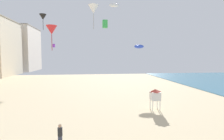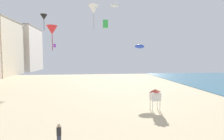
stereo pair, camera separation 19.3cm
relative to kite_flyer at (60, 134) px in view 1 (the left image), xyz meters
name	(u,v)px [view 1 (the left image)]	position (x,y,z in m)	size (l,w,h in m)	color
boardwalk_hotel_distant	(16,49)	(-31.70, 74.81, 9.16)	(17.91, 20.69, 20.14)	silver
kite_flyer	(60,134)	(0.00, 0.00, 0.00)	(0.34, 0.34, 1.64)	#383D4C
lifeguard_stand	(155,95)	(10.00, 7.68, 0.92)	(1.10, 1.10, 2.55)	white
kite_white_delta	(94,9)	(2.77, 12.95, 12.20)	(1.48, 1.48, 3.35)	white
kite_blue_parafoil	(139,46)	(12.34, 23.31, 7.67)	(2.04, 0.57, 0.79)	blue
kite_red_delta	(52,30)	(-3.58, 15.83, 9.62)	(1.68, 1.68, 3.81)	red
kite_black_delta	(43,17)	(-8.47, 30.85, 14.73)	(1.61, 1.61, 3.66)	black
kite_purple_box	(54,46)	(-6.34, 31.80, 8.23)	(0.52, 0.52, 0.82)	purple
kite_white_parafoil	(114,5)	(8.50, 33.19, 18.72)	(2.64, 0.73, 1.03)	white
kite_green_box	(105,24)	(5.03, 20.41, 11.56)	(0.90, 0.90, 1.41)	green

